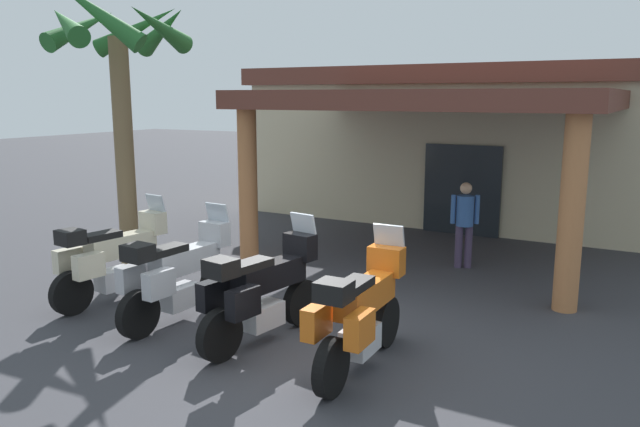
{
  "coord_description": "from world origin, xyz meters",
  "views": [
    {
      "loc": [
        3.79,
        -6.63,
        3.19
      ],
      "look_at": [
        -1.15,
        2.57,
        1.2
      ],
      "focal_mm": 34.53,
      "sensor_mm": 36.0,
      "label": 1
    }
  ],
  "objects": [
    {
      "name": "motorcycle_black",
      "position": [
        -0.51,
        -0.24,
        0.7
      ],
      "size": [
        0.86,
        2.2,
        1.61
      ],
      "rotation": [
        0.0,
        0.0,
        1.4
      ],
      "color": "black",
      "rests_on": "ground_plane"
    },
    {
      "name": "motel_building",
      "position": [
        0.06,
        10.35,
        2.02
      ],
      "size": [
        12.49,
        11.42,
        3.93
      ],
      "rotation": [
        0.0,
        0.0,
        -0.02
      ],
      "color": "beige",
      "rests_on": "ground_plane"
    },
    {
      "name": "motorcycle_silver",
      "position": [
        -1.98,
        -0.16,
        0.7
      ],
      "size": [
        0.73,
        2.21,
        1.61
      ],
      "rotation": [
        0.0,
        0.0,
        1.49
      ],
      "color": "black",
      "rests_on": "ground_plane"
    },
    {
      "name": "motorcycle_orange",
      "position": [
        0.97,
        -0.39,
        0.7
      ],
      "size": [
        0.7,
        2.21,
        1.61
      ],
      "rotation": [
        0.0,
        0.0,
        1.58
      ],
      "color": "black",
      "rests_on": "ground_plane"
    },
    {
      "name": "pedestrian",
      "position": [
        0.84,
        4.59,
        0.94
      ],
      "size": [
        0.49,
        0.32,
        1.63
      ],
      "rotation": [
        0.0,
        0.0,
        5.12
      ],
      "color": "#3F334C",
      "rests_on": "ground_plane"
    },
    {
      "name": "ground_plane",
      "position": [
        0.0,
        0.0,
        0.0
      ],
      "size": [
        80.0,
        80.0,
        0.0
      ],
      "primitive_type": "plane",
      "color": "#38383D"
    },
    {
      "name": "palm_tree_roadside",
      "position": [
        -4.65,
        1.57,
        3.8
      ],
      "size": [
        2.42,
        2.59,
        5.17
      ],
      "color": "brown",
      "rests_on": "ground_plane"
    },
    {
      "name": "motorcycle_cream",
      "position": [
        -3.46,
        0.04,
        0.7
      ],
      "size": [
        0.82,
        2.21,
        1.61
      ],
      "rotation": [
        0.0,
        0.0,
        1.42
      ],
      "color": "black",
      "rests_on": "ground_plane"
    }
  ]
}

